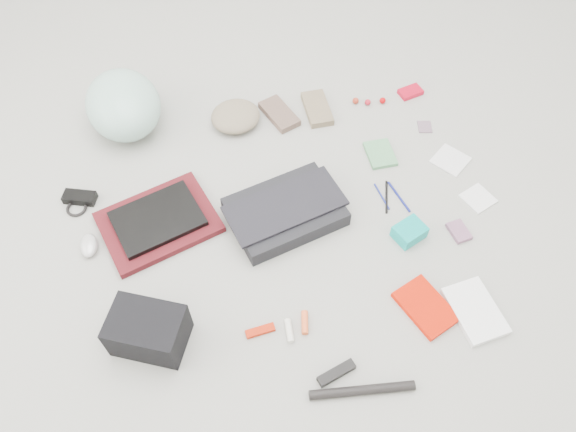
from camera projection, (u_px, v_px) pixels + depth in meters
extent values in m
plane|color=gray|center=(288.00, 224.00, 2.04)|extent=(4.00, 4.00, 0.00)
cube|color=black|center=(285.00, 212.00, 2.04)|extent=(0.45, 0.38, 0.06)
cube|color=black|center=(285.00, 206.00, 2.00)|extent=(0.46, 0.30, 0.01)
cube|color=#511016|center=(159.00, 222.00, 2.03)|extent=(0.47, 0.41, 0.03)
cube|color=black|center=(157.00, 219.00, 2.01)|extent=(0.36, 0.31, 0.02)
ellipsoid|color=#A4D5C5|center=(123.00, 105.00, 2.24)|extent=(0.36, 0.42, 0.22)
ellipsoid|color=#82735C|center=(236.00, 116.00, 2.31)|extent=(0.25, 0.25, 0.07)
cube|color=brown|center=(279.00, 114.00, 2.34)|extent=(0.16, 0.21, 0.03)
cube|color=#7C6A51|center=(317.00, 109.00, 2.36)|extent=(0.11, 0.20, 0.03)
cube|color=black|center=(80.00, 198.00, 2.09)|extent=(0.13, 0.09, 0.03)
torus|color=black|center=(77.00, 208.00, 2.08)|extent=(0.10, 0.10, 0.01)
ellipsoid|color=#B9B9B9|center=(89.00, 245.00, 1.97)|extent=(0.06, 0.10, 0.04)
cube|color=black|center=(148.00, 331.00, 1.73)|extent=(0.27, 0.23, 0.15)
cube|color=#AB1801|center=(260.00, 331.00, 1.80)|extent=(0.10, 0.04, 0.01)
cylinder|color=silver|center=(289.00, 331.00, 1.80)|extent=(0.02, 0.08, 0.02)
cylinder|color=#E85A29|center=(305.00, 322.00, 1.81)|extent=(0.04, 0.08, 0.02)
cube|color=black|center=(336.00, 373.00, 1.71)|extent=(0.13, 0.07, 0.02)
cylinder|color=black|center=(362.00, 390.00, 1.68)|extent=(0.32, 0.06, 0.03)
cube|color=red|center=(426.00, 307.00, 1.84)|extent=(0.20, 0.23, 0.02)
cube|color=white|center=(475.00, 311.00, 1.83)|extent=(0.17, 0.23, 0.02)
cube|color=#4E8C5A|center=(380.00, 154.00, 2.23)|extent=(0.11, 0.14, 0.02)
cylinder|color=navy|center=(382.00, 196.00, 2.11)|extent=(0.03, 0.13, 0.01)
cylinder|color=black|center=(387.00, 197.00, 2.11)|extent=(0.05, 0.15, 0.01)
cylinder|color=navy|center=(399.00, 197.00, 2.11)|extent=(0.05, 0.15, 0.01)
cube|color=#07A59E|center=(409.00, 232.00, 1.99)|extent=(0.13, 0.12, 0.05)
cube|color=#875977|center=(459.00, 231.00, 2.02)|extent=(0.08, 0.10, 0.02)
cube|color=silver|center=(450.00, 160.00, 2.21)|extent=(0.17, 0.17, 0.01)
cube|color=silver|center=(478.00, 198.00, 2.11)|extent=(0.14, 0.14, 0.01)
sphere|color=maroon|center=(356.00, 101.00, 2.39)|extent=(0.03, 0.03, 0.03)
sphere|color=#AE1626|center=(368.00, 102.00, 2.39)|extent=(0.03, 0.03, 0.03)
sphere|color=#AD0205|center=(383.00, 101.00, 2.39)|extent=(0.03, 0.03, 0.03)
cube|color=red|center=(410.00, 92.00, 2.43)|extent=(0.11, 0.09, 0.02)
cube|color=slate|center=(425.00, 127.00, 2.32)|extent=(0.07, 0.08, 0.00)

